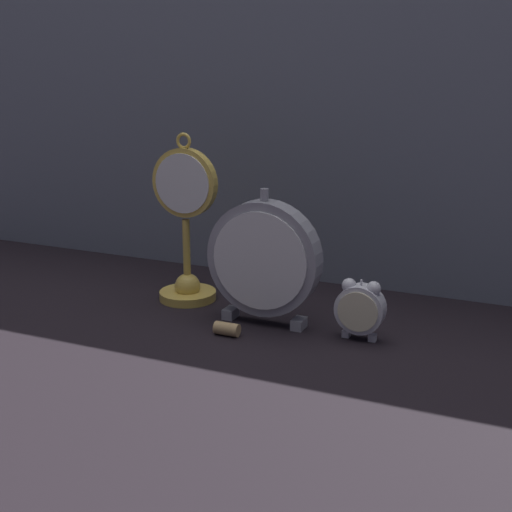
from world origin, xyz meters
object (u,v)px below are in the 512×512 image
(alarm_clock_twin_bell, at_px, (360,307))
(mantel_clock_silver, at_px, (264,259))
(pocket_watch_on_stand, at_px, (186,235))
(wine_cork, at_px, (227,329))

(alarm_clock_twin_bell, relative_size, mantel_clock_silver, 0.43)
(pocket_watch_on_stand, distance_m, mantel_clock_silver, 0.19)
(alarm_clock_twin_bell, bearing_deg, mantel_clock_silver, 179.29)
(alarm_clock_twin_bell, distance_m, mantel_clock_silver, 0.18)
(pocket_watch_on_stand, relative_size, wine_cork, 7.50)
(alarm_clock_twin_bell, bearing_deg, wine_cork, -160.59)
(mantel_clock_silver, height_order, wine_cork, mantel_clock_silver)
(mantel_clock_silver, distance_m, wine_cork, 0.13)
(mantel_clock_silver, xyz_separation_m, wine_cork, (-0.03, -0.07, -0.10))
(pocket_watch_on_stand, xyz_separation_m, alarm_clock_twin_bell, (0.35, -0.06, -0.07))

